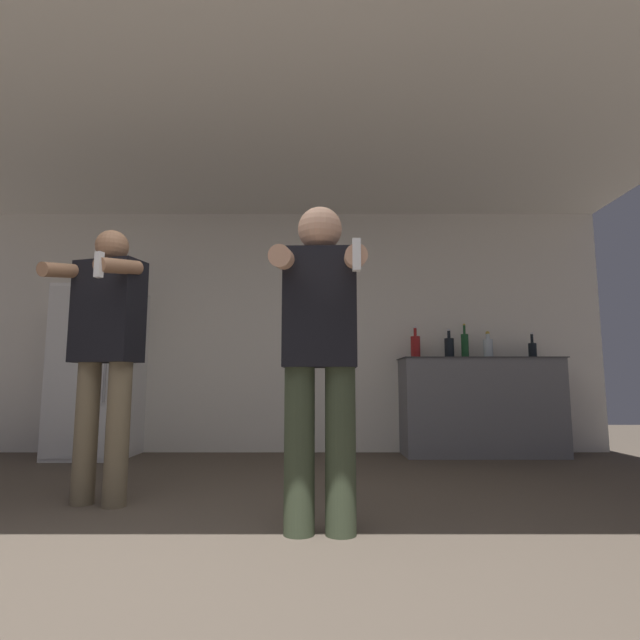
# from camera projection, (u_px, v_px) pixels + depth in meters

# --- Properties ---
(ground_plane) EXTENTS (14.00, 14.00, 0.00)m
(ground_plane) POSITION_uv_depth(u_px,v_px,m) (177.00, 579.00, 1.77)
(ground_plane) COLOR #4C4238
(wall_back) EXTENTS (7.00, 0.06, 2.55)m
(wall_back) POSITION_uv_depth(u_px,v_px,m) (272.00, 330.00, 5.33)
(wall_back) COLOR silver
(wall_back) RESTS_ON ground_plane
(ceiling_slab) EXTENTS (7.00, 3.91, 0.05)m
(ceiling_slab) POSITION_uv_depth(u_px,v_px,m) (253.00, 135.00, 3.79)
(ceiling_slab) COLOR silver
(ceiling_slab) RESTS_ON wall_back
(refrigerator) EXTENTS (0.70, 0.75, 1.64)m
(refrigerator) POSITION_uv_depth(u_px,v_px,m) (99.00, 372.00, 4.88)
(refrigerator) COLOR white
(refrigerator) RESTS_ON ground_plane
(counter) EXTENTS (1.57, 0.55, 0.96)m
(counter) POSITION_uv_depth(u_px,v_px,m) (480.00, 406.00, 4.94)
(counter) COLOR slate
(counter) RESTS_ON ground_plane
(bottle_tall_gin) EXTENTS (0.09, 0.09, 0.31)m
(bottle_tall_gin) POSITION_uv_depth(u_px,v_px,m) (449.00, 347.00, 5.07)
(bottle_tall_gin) COLOR black
(bottle_tall_gin) RESTS_ON counter
(bottle_red_label) EXTENTS (0.10, 0.10, 0.33)m
(bottle_red_label) POSITION_uv_depth(u_px,v_px,m) (416.00, 346.00, 5.08)
(bottle_red_label) COLOR maroon
(bottle_red_label) RESTS_ON counter
(bottle_amber_bourbon) EXTENTS (0.09, 0.09, 0.28)m
(bottle_amber_bourbon) POSITION_uv_depth(u_px,v_px,m) (488.00, 348.00, 5.07)
(bottle_amber_bourbon) COLOR silver
(bottle_amber_bourbon) RESTS_ON counter
(bottle_short_whiskey) EXTENTS (0.07, 0.07, 0.36)m
(bottle_short_whiskey) POSITION_uv_depth(u_px,v_px,m) (465.00, 345.00, 5.08)
(bottle_short_whiskey) COLOR #194723
(bottle_short_whiskey) RESTS_ON counter
(bottle_green_wine) EXTENTS (0.08, 0.08, 0.27)m
(bottle_green_wine) POSITION_uv_depth(u_px,v_px,m) (533.00, 350.00, 5.07)
(bottle_green_wine) COLOR black
(bottle_green_wine) RESTS_ON counter
(person_woman_foreground) EXTENTS (0.44, 0.44, 1.57)m
(person_woman_foreground) POSITION_uv_depth(u_px,v_px,m) (320.00, 345.00, 2.40)
(person_woman_foreground) COLOR #38422D
(person_woman_foreground) RESTS_ON ground_plane
(person_man_side) EXTENTS (0.54, 0.54, 1.63)m
(person_man_side) POSITION_uv_depth(u_px,v_px,m) (106.00, 342.00, 2.98)
(person_man_side) COLOR #75664C
(person_man_side) RESTS_ON ground_plane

